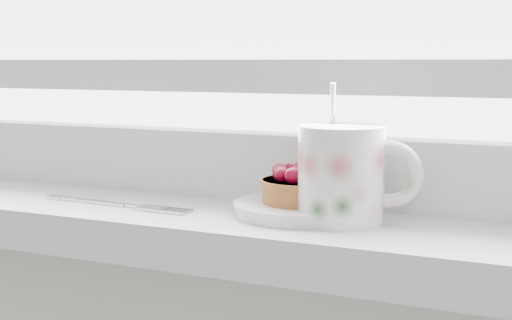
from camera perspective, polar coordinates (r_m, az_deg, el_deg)
The scene contains 4 objects.
saucer at distance 0.68m, azimuth 3.36°, elevation -3.90°, with size 0.12×0.12×0.01m, color silver.
raspberry_tart at distance 0.68m, azimuth 3.38°, elevation -2.03°, with size 0.07×0.07×0.04m.
floral_mug at distance 0.65m, azimuth 7.10°, elevation -0.98°, with size 0.12×0.09×0.13m.
fork at distance 0.74m, azimuth -11.24°, elevation -3.45°, with size 0.18×0.03×0.00m.
Camera 1 is at (0.26, 1.27, 1.09)m, focal length 50.00 mm.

